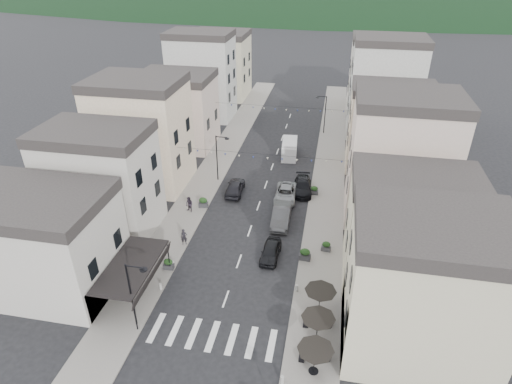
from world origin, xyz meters
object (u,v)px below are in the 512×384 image
(parked_car_d, at_px, (303,186))
(pedestrian_b, at_px, (189,204))
(delivery_van, at_px, (289,148))
(parked_car_a, at_px, (271,251))
(parked_car_e, at_px, (235,187))
(parked_car_c, at_px, (286,194))
(parked_car_b, at_px, (281,215))
(pedestrian_a, at_px, (184,237))

(parked_car_d, relative_size, pedestrian_b, 2.79)
(delivery_van, xyz_separation_m, pedestrian_b, (-9.00, -16.58, -0.17))
(parked_car_a, distance_m, parked_car_e, 12.70)
(parked_car_c, bearing_deg, parked_car_e, 175.35)
(parked_car_a, height_order, parked_car_d, parked_car_d)
(parked_car_b, height_order, parked_car_e, parked_car_b)
(parked_car_a, xyz_separation_m, parked_car_e, (-6.06, 11.16, 0.10))
(parked_car_c, distance_m, parked_car_e, 6.07)
(parked_car_e, relative_size, delivery_van, 0.90)
(parked_car_a, height_order, parked_car_b, parked_car_b)
(parked_car_a, bearing_deg, parked_car_d, 84.07)
(parked_car_c, xyz_separation_m, pedestrian_b, (-10.00, -4.79, 0.29))
(delivery_van, bearing_deg, parked_car_a, -92.13)
(parked_car_d, distance_m, pedestrian_b, 13.67)
(parked_car_a, relative_size, parked_car_d, 0.82)
(delivery_van, bearing_deg, pedestrian_b, -123.14)
(parked_car_a, xyz_separation_m, parked_car_b, (0.17, 6.02, 0.16))
(parked_car_b, relative_size, pedestrian_a, 3.05)
(pedestrian_a, bearing_deg, parked_car_e, 56.85)
(parked_car_c, bearing_deg, pedestrian_a, -131.06)
(parked_car_d, height_order, parked_car_e, parked_car_e)
(parked_car_b, distance_m, parked_car_d, 7.16)
(parked_car_b, bearing_deg, pedestrian_a, -148.35)
(pedestrian_a, height_order, pedestrian_b, pedestrian_b)
(delivery_van, xyz_separation_m, pedestrian_a, (-7.61, -22.38, -0.21))
(parked_car_d, relative_size, parked_car_e, 1.07)
(parked_car_b, xyz_separation_m, pedestrian_b, (-10.16, 0.06, 0.16))
(parked_car_a, height_order, parked_car_c, parked_car_c)
(parked_car_e, xyz_separation_m, delivery_van, (5.07, 11.51, 0.39))
(parked_car_c, height_order, pedestrian_b, pedestrian_b)
(parked_car_b, relative_size, parked_car_d, 1.05)
(parked_car_c, height_order, delivery_van, delivery_van)
(parked_car_b, xyz_separation_m, pedestrian_a, (-8.77, -5.74, 0.12))
(parked_car_a, xyz_separation_m, parked_car_d, (1.80, 12.99, 0.03))
(parked_car_a, relative_size, delivery_van, 0.79)
(delivery_van, bearing_deg, parked_car_e, -118.43)
(parked_car_c, distance_m, delivery_van, 11.84)
(parked_car_e, bearing_deg, delivery_van, -116.53)
(parked_car_a, bearing_deg, delivery_van, 94.47)
(parked_car_b, relative_size, delivery_van, 1.01)
(parked_car_c, bearing_deg, parked_car_a, -91.97)
(parked_car_a, distance_m, parked_car_d, 13.11)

